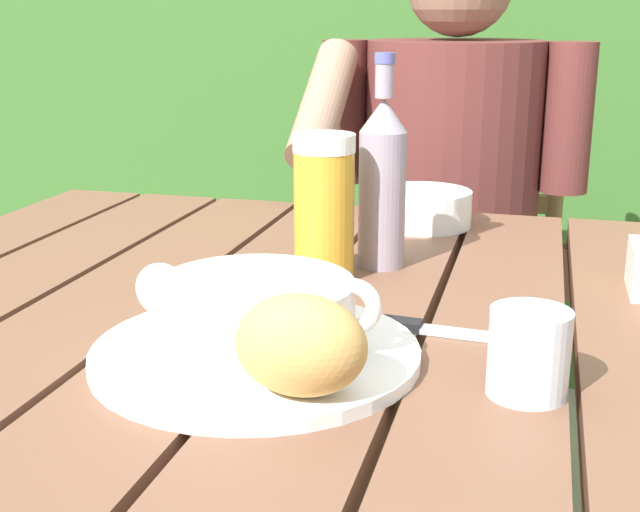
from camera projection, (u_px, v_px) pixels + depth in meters
name	position (u px, v px, depth m)	size (l,w,h in m)	color
dining_table	(363.00, 387.00, 0.91)	(1.23, 0.94, 0.72)	brown
hedge_backdrop	(454.00, 20.00, 2.52)	(3.45, 0.83, 1.99)	#356227
chair_near_diner	(455.00, 285.00, 1.80)	(0.42, 0.45, 0.93)	brown
person_eating	(447.00, 196.00, 1.55)	(0.48, 0.47, 1.18)	#5B2926
serving_plate	(256.00, 353.00, 0.75)	(0.29, 0.29, 0.01)	white
soup_bowl	(255.00, 313.00, 0.74)	(0.23, 0.18, 0.07)	white
bread_roll	(306.00, 345.00, 0.65)	(0.11, 0.09, 0.08)	tan
beer_glass	(324.00, 207.00, 0.96)	(0.07, 0.07, 0.17)	gold
beer_bottle	(382.00, 180.00, 1.00)	(0.06, 0.06, 0.25)	gray
water_glass_small	(529.00, 353.00, 0.68)	(0.07, 0.07, 0.07)	silver
table_knife	(418.00, 327.00, 0.82)	(0.17, 0.03, 0.01)	silver
diner_bowl	(423.00, 208.00, 1.22)	(0.14, 0.14, 0.05)	white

